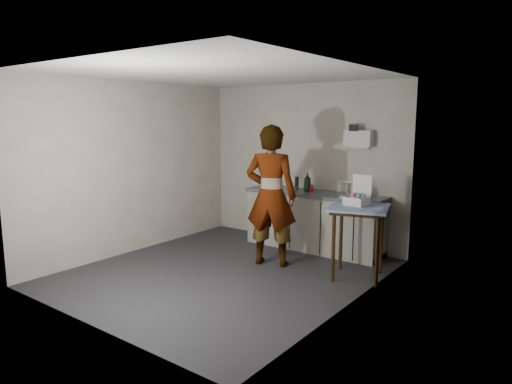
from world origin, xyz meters
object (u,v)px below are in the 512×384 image
Objects in this scene: paper_towel at (269,180)px; dish_rack at (354,193)px; kitchen_counter at (314,223)px; standing_man at (271,196)px; side_table at (359,216)px; bakery_box at (357,198)px; soda_can at (311,188)px; soap_bottle at (307,182)px; dark_bottle at (297,183)px.

dish_rack is at bearing -1.15° from paper_towel.
standing_man is (-0.12, -1.03, 0.56)m from kitchen_counter.
side_table is 2.11m from paper_towel.
paper_towel is at bearing 162.56° from bakery_box.
kitchen_counter is 2.38× the size of side_table.
soda_can is 0.43× the size of paper_towel.
soda_can is (0.07, 0.01, -0.09)m from soap_bottle.
side_table is 0.87m from dish_rack.
standing_man is 1.25m from paper_towel.
standing_man is 6.60× the size of soap_bottle.
dark_bottle is (-0.21, 0.03, -0.04)m from soap_bottle.
standing_man is 1.04m from soda_can.
kitchen_counter is at bearing -5.56° from dark_bottle.
side_table is 1.25m from standing_man.
standing_man is (-1.22, -0.23, 0.16)m from side_table.
kitchen_counter is 1.04m from paper_towel.
soda_can is at bearing 2.46° from paper_towel.
paper_towel is at bearing 178.85° from dish_rack.
dark_bottle is 1.58m from bakery_box.
soap_bottle reaches higher than side_table.
standing_man is at bearing -96.41° from kitchen_counter.
dark_bottle is at bearing 154.38° from bakery_box.
soda_can is at bearing 128.98° from side_table.
kitchen_counter is at bearing 175.81° from dish_rack.
side_table is 1.69m from dark_bottle.
dark_bottle is 0.56× the size of bakery_box.
soda_can is at bearing 149.31° from bakery_box.
dark_bottle is at bearing 6.15° from paper_towel.
soap_bottle is 1.39× the size of dark_bottle.
side_table is (1.10, -0.80, 0.39)m from kitchen_counter.
dish_rack is at bearing 102.65° from side_table.
soap_bottle is at bearing -6.91° from dark_bottle.
dish_rack is 0.92× the size of bakery_box.
side_table is at bearing 171.02° from standing_man.
paper_towel is (-0.78, -0.03, 0.07)m from soda_can.
side_table is 2.47× the size of bakery_box.
paper_towel is 1.54m from dish_rack.
soda_can is at bearing 4.58° from soap_bottle.
side_table is at bearing -33.11° from soap_bottle.
kitchen_counter is at bearing -11.23° from soda_can.
kitchen_counter is 6.38× the size of dish_rack.
kitchen_counter is 8.62× the size of paper_towel.
dark_bottle is at bearing 133.92° from side_table.
bakery_box is (1.17, -0.73, -0.03)m from soap_bottle.
dish_rack reaches higher than dark_bottle.
standing_man is 1.04m from soap_bottle.
side_table is at bearing -34.81° from soda_can.
kitchen_counter is 7.51× the size of soap_bottle.
soap_bottle reaches higher than dark_bottle.
paper_towel is 0.74× the size of dish_rack.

